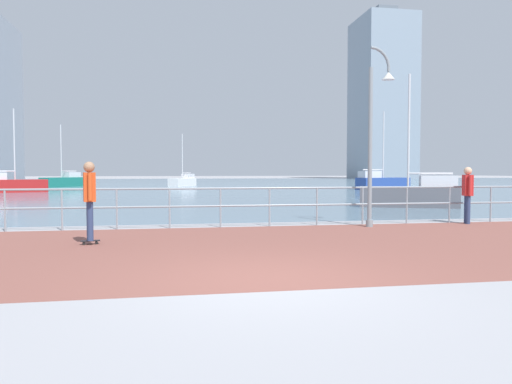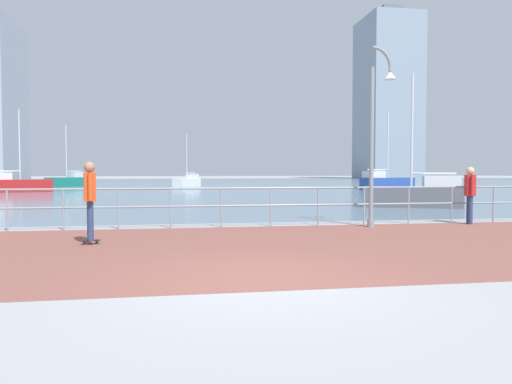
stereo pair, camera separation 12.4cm
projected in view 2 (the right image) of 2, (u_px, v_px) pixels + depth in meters
ground at (190, 187)px, 46.31m from camera, size 220.00×220.00×0.00m
brick_paving at (238, 248)px, 9.79m from camera, size 28.00×7.22×0.01m
harbor_water at (188, 184)px, 57.71m from camera, size 180.00×88.00×0.00m
waterfront_railing at (222, 200)px, 13.32m from camera, size 25.25×0.06×1.12m
lamppost at (377, 127)px, 13.36m from camera, size 0.82×0.36×5.06m
skateboarder at (90, 195)px, 10.22m from camera, size 0.41×0.56×1.78m
bystander at (470, 190)px, 14.16m from camera, size 0.33×0.55×1.70m
sailboat_red at (188, 181)px, 50.11m from camera, size 3.04×3.95×5.46m
sailboat_white at (386, 182)px, 40.69m from camera, size 4.97×2.64×6.67m
sailboat_navy at (18, 184)px, 35.63m from camera, size 4.62×2.72×6.20m
sailboat_yellow at (68, 181)px, 48.20m from camera, size 3.62×4.43×6.22m
sailboat_blue at (415, 194)px, 20.84m from camera, size 4.30×2.75×5.80m
tower_steel at (387, 98)px, 100.59m from camera, size 10.71×12.72×35.60m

